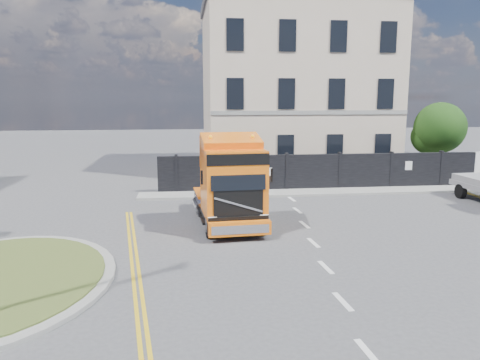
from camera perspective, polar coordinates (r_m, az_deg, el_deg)
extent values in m
plane|color=#424244|center=(16.79, -1.26, -7.63)|extent=(120.00, 120.00, 0.00)
cube|color=black|center=(26.35, 9.92, 0.96)|extent=(18.00, 0.25, 2.00)
cube|color=silver|center=(29.90, 25.73, 1.17)|extent=(2.60, 0.12, 2.00)
cube|color=beige|center=(33.28, 6.43, 10.68)|extent=(12.00, 10.00, 11.00)
cube|color=#4A4A4F|center=(33.84, 6.63, 20.46)|extent=(12.30, 10.30, 0.50)
cylinder|color=#382619|center=(32.42, 22.95, 2.35)|extent=(0.24, 0.24, 2.40)
sphere|color=black|center=(32.24, 23.19, 5.87)|extent=(3.20, 3.20, 3.20)
sphere|color=black|center=(32.39, 22.00, 4.90)|extent=(2.20, 2.20, 2.20)
cube|color=gray|center=(25.67, 10.43, -1.43)|extent=(20.00, 1.60, 0.12)
cube|color=black|center=(19.56, -1.64, -3.02)|extent=(2.58, 5.81, 0.41)
cube|color=orange|center=(17.78, -0.88, -0.19)|extent=(2.40, 2.49, 2.52)
cube|color=orange|center=(18.55, -1.38, 3.47)|extent=(2.30, 0.96, 1.26)
cube|color=black|center=(16.60, -0.21, 0.34)|extent=(1.98, 0.18, 0.95)
cube|color=orange|center=(16.72, -0.03, -5.93)|extent=(2.27, 0.46, 0.50)
cylinder|color=black|center=(17.27, -3.66, -5.52)|extent=(0.35, 0.95, 0.94)
cylinder|color=gray|center=(17.27, -3.66, -5.52)|extent=(0.36, 0.54, 0.52)
cylinder|color=black|center=(17.60, 2.67, -5.21)|extent=(0.35, 0.95, 0.94)
cylinder|color=gray|center=(17.60, 2.67, -5.21)|extent=(0.36, 0.54, 0.52)
cylinder|color=black|center=(20.36, -4.74, -3.13)|extent=(0.35, 0.95, 0.94)
cylinder|color=gray|center=(20.36, -4.74, -3.13)|extent=(0.36, 0.54, 0.52)
cylinder|color=black|center=(20.63, 0.65, -2.91)|extent=(0.35, 0.95, 0.94)
cylinder|color=gray|center=(20.63, 0.65, -2.91)|extent=(0.36, 0.54, 0.52)
cylinder|color=black|center=(21.40, -5.04, -2.48)|extent=(0.35, 0.95, 0.94)
cylinder|color=gray|center=(21.40, -5.04, -2.48)|extent=(0.36, 0.54, 0.52)
cylinder|color=black|center=(21.67, 0.09, -2.28)|extent=(0.35, 0.95, 0.94)
cylinder|color=gray|center=(21.67, 0.09, -2.28)|extent=(0.36, 0.54, 0.52)
cylinder|color=black|center=(26.41, 25.30, -1.24)|extent=(0.26, 0.73, 0.73)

